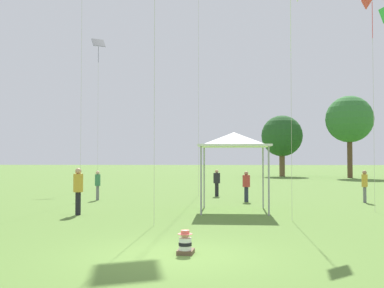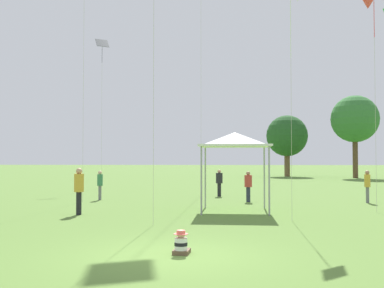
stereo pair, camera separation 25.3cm
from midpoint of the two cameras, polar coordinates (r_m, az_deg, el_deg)
ground_plane at (r=10.48m, az=-2.99°, el=-14.01°), size 300.00×300.00×0.00m
seated_toddler at (r=10.59m, az=-1.56°, el=-12.56°), size 0.41×0.49×0.56m
person_standing_0 at (r=23.18m, az=6.60°, el=-5.06°), size 0.53×0.53×1.56m
person_standing_1 at (r=24.47m, az=-12.19°, el=-4.79°), size 0.41×0.41×1.56m
person_standing_2 at (r=24.15m, az=20.79°, el=-4.66°), size 0.39×0.39×1.62m
person_standing_3 at (r=18.24m, az=-14.64°, el=-5.30°), size 0.54×0.54×1.84m
person_standing_5 at (r=26.41m, az=2.89°, el=-4.68°), size 0.55×0.55×1.56m
canopy_tent at (r=18.89m, az=4.97°, el=0.50°), size 2.99×2.99×3.31m
kite_7 at (r=35.65m, az=-12.00°, el=11.86°), size 1.15×1.04×11.40m
distant_tree_0 at (r=54.88m, az=19.24°, el=2.95°), size 5.39×5.39×9.48m
distant_tree_1 at (r=57.44m, az=11.23°, el=0.98°), size 5.14×5.14×7.65m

